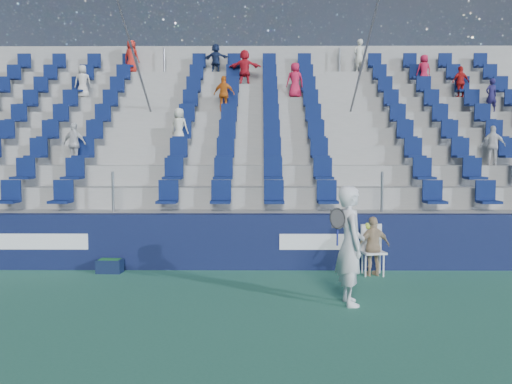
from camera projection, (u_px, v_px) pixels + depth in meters
ground at (242, 309)px, 9.22m from camera, size 70.00×70.00×0.00m
sponsor_wall at (247, 242)px, 12.32m from camera, size 24.00×0.32×1.20m
grandstand at (250, 165)px, 17.29m from camera, size 24.00×8.17×6.63m
tennis_player at (350, 245)px, 9.42m from camera, size 0.69×0.76×1.98m
line_judge_chair at (372, 246)px, 11.81m from camera, size 0.53×0.54×1.03m
line_judge at (373, 246)px, 11.65m from camera, size 0.77×0.49×1.22m
ball_bin at (110, 265)px, 11.97m from camera, size 0.54×0.37×0.29m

